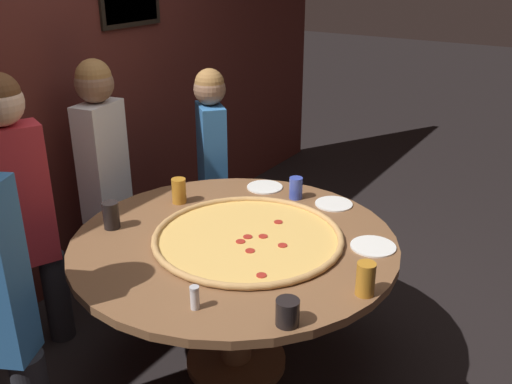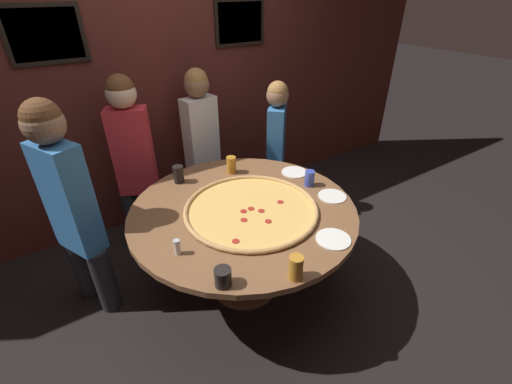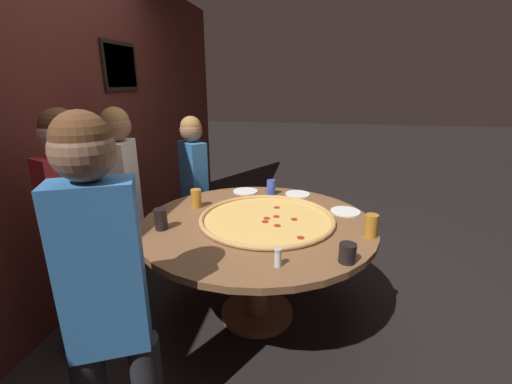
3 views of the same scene
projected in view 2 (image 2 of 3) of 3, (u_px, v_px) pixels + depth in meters
The scene contains 17 objects.
ground_plane at pixel (245, 284), 2.74m from camera, with size 24.00×24.00×0.00m, color black.
back_wall at pixel (162, 82), 3.04m from camera, with size 6.40×0.08×2.60m.
dining_table at pixel (243, 223), 2.42m from camera, with size 1.55×1.55×0.74m.
giant_pizza at pixel (251, 209), 2.31m from camera, with size 0.91×0.91×0.03m.
drink_cup_far_left at pixel (296, 268), 1.75m from camera, with size 0.08×0.08×0.14m, color #BC7A23.
drink_cup_near_right at pixel (231, 165), 2.75m from camera, with size 0.08×0.08×0.14m, color #BC7A23.
drink_cup_by_shaker at pixel (223, 277), 1.72m from camera, with size 0.09×0.09×0.10m, color black.
drink_cup_far_right at pixel (309, 178), 2.58m from camera, with size 0.07×0.07×0.12m, color #384CB7.
drink_cup_centre_back at pixel (179, 174), 2.62m from camera, with size 0.08×0.08×0.14m, color black.
white_plate_right_side at pixel (294, 172), 2.78m from camera, with size 0.21×0.21×0.01m, color white.
white_plate_near_front at pixel (333, 239), 2.05m from camera, with size 0.21×0.21×0.01m, color white.
white_plate_left_side at pixel (332, 196), 2.47m from camera, with size 0.20×0.20×0.01m, color white.
condiment_shaker at pixel (177, 247), 1.92m from camera, with size 0.04×0.04×0.10m.
diner_side_right at pixel (201, 139), 3.17m from camera, with size 0.38×0.22×1.46m.
diner_centre_back at pixel (276, 143), 3.24m from camera, with size 0.31×0.33×1.34m.
diner_side_left at pixel (134, 155), 2.81m from camera, with size 0.40×0.28×1.50m.
diner_far_right at pixel (70, 203), 2.16m from camera, with size 0.29×0.41×1.54m.
Camera 2 is at (-0.99, -1.68, 2.06)m, focal length 24.00 mm.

